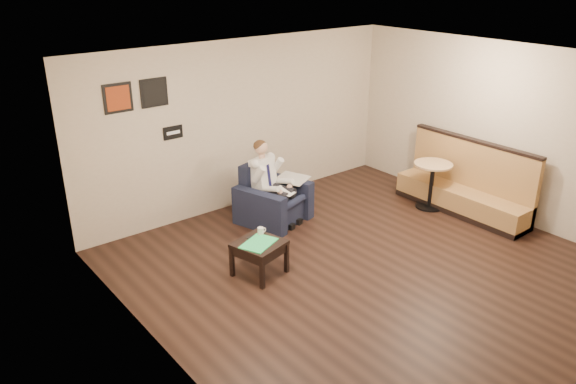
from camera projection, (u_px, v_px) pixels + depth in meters
ground at (369, 269)px, 7.73m from camera, size 6.00×6.00×0.00m
wall_back at (243, 124)px, 9.35m from camera, size 6.00×0.02×2.80m
wall_left at (162, 243)px, 5.46m from camera, size 0.02×6.00×2.80m
wall_right at (506, 132)px, 8.91m from camera, size 0.02×6.00×2.80m
ceiling at (382, 64)px, 6.65m from camera, size 6.00×6.00×0.02m
seating_sign at (173, 132)px, 8.55m from camera, size 0.32×0.02×0.20m
art_print_left at (118, 98)px, 7.84m from camera, size 0.42×0.03×0.42m
art_print_right at (154, 93)px, 8.16m from camera, size 0.42×0.03×0.42m
armchair at (274, 194)px, 8.99m from camera, size 1.19×1.19×0.92m
seated_man at (280, 186)px, 8.86m from camera, size 0.84×1.04×1.27m
lap_papers at (285, 191)px, 8.83m from camera, size 0.30×0.36×0.01m
newspaper at (292, 179)px, 9.17m from camera, size 0.55×0.61×0.01m
side_table at (259, 258)px, 7.52m from camera, size 0.72×0.72×0.48m
green_folder at (259, 243)px, 7.39m from camera, size 0.57×0.50×0.01m
coffee_mug at (261, 231)px, 7.62m from camera, size 0.11×0.11×0.10m
smartphone at (252, 237)px, 7.56m from camera, size 0.15×0.09×0.01m
banquette at (464, 178)px, 9.26m from camera, size 0.56×2.35×1.20m
cafe_table at (431, 186)px, 9.50m from camera, size 0.79×0.79×0.80m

